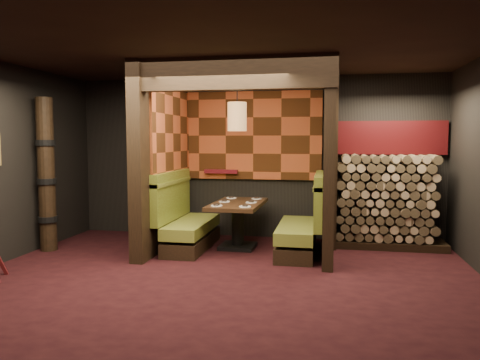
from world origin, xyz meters
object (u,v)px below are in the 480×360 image
booth_bench_right (304,228)px  firewood_stack (390,201)px  dining_table (238,217)px  totem_column (46,176)px  booth_bench_left (186,223)px  pendant_lamp (237,117)px

booth_bench_right → firewood_stack: size_ratio=0.92×
dining_table → totem_column: 3.08m
booth_bench_left → pendant_lamp: size_ratio=1.65×
booth_bench_left → dining_table: booth_bench_left is taller
booth_bench_left → dining_table: 0.85m
booth_bench_right → pendant_lamp: (-1.06, 0.10, 1.71)m
booth_bench_right → dining_table: 1.08m
pendant_lamp → totem_column: 3.13m
booth_bench_right → dining_table: (-1.06, 0.15, 0.11)m
booth_bench_left → pendant_lamp: bearing=7.0°
pendant_lamp → firewood_stack: (2.42, 0.60, -1.36)m
firewood_stack → booth_bench_left: bearing=-167.8°
pendant_lamp → totem_column: pendant_lamp is taller
booth_bench_right → dining_table: booth_bench_right is taller
dining_table → pendant_lamp: bearing=-90.0°
booth_bench_left → booth_bench_right: (1.89, 0.00, 0.00)m
booth_bench_right → totem_column: 4.10m
booth_bench_right → firewood_stack: (1.35, 0.70, 0.35)m
booth_bench_left → booth_bench_right: bearing=0.0°
dining_table → booth_bench_right: bearing=-8.1°
booth_bench_right → pendant_lamp: 2.01m
pendant_lamp → totem_column: (-2.92, -0.65, -0.92)m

